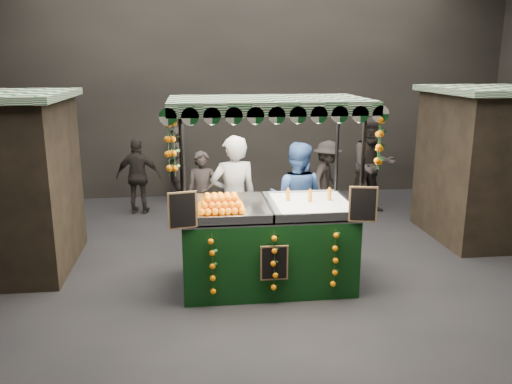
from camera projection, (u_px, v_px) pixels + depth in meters
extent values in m
plane|color=black|center=(279.00, 280.00, 7.46)|extent=(12.00, 12.00, 0.00)
cube|color=black|center=(243.00, 85.00, 11.66)|extent=(12.00, 0.10, 5.00)
cube|color=black|center=(495.00, 203.00, 2.04)|extent=(12.00, 0.10, 5.00)
cube|color=black|center=(267.00, 249.00, 7.24)|extent=(2.27, 1.24, 1.03)
cube|color=silver|center=(267.00, 211.00, 7.11)|extent=(2.27, 1.24, 0.04)
cylinder|color=black|center=(184.00, 213.00, 6.37)|extent=(0.05, 0.05, 2.48)
cylinder|color=black|center=(361.00, 207.00, 6.63)|extent=(0.05, 0.05, 2.48)
cylinder|color=black|center=(185.00, 190.00, 7.50)|extent=(0.05, 0.05, 2.48)
cylinder|color=black|center=(336.00, 185.00, 7.76)|extent=(0.05, 0.05, 2.48)
cube|color=#104A1A|center=(268.00, 101.00, 6.75)|extent=(2.53, 1.50, 0.08)
cube|color=white|center=(312.00, 205.00, 7.17)|extent=(1.01, 1.12, 0.08)
cube|color=black|center=(182.00, 210.00, 6.29)|extent=(0.35, 0.10, 0.45)
cube|color=black|center=(363.00, 204.00, 6.55)|extent=(0.35, 0.10, 0.45)
cube|color=black|center=(274.00, 263.00, 6.59)|extent=(0.35, 0.03, 0.45)
imported|color=slate|center=(234.00, 200.00, 7.97)|extent=(0.78, 0.58, 1.96)
imported|color=#2A4989|center=(297.00, 199.00, 8.28)|extent=(1.07, 0.95, 1.81)
imported|color=#2D2625|center=(203.00, 194.00, 9.19)|extent=(0.59, 0.42, 1.51)
imported|color=black|center=(372.00, 165.00, 10.62)|extent=(0.95, 0.75, 1.93)
imported|color=black|center=(139.00, 176.00, 10.56)|extent=(0.95, 0.51, 1.54)
imported|color=#2B2523|center=(327.00, 180.00, 10.21)|extent=(1.04, 1.14, 1.54)
imported|color=black|center=(11.00, 183.00, 9.69)|extent=(0.95, 0.95, 1.66)
imported|color=#2C2623|center=(455.00, 159.00, 11.42)|extent=(1.19, 1.84, 1.89)
imported|color=#2A2422|center=(176.00, 165.00, 11.50)|extent=(0.51, 0.66, 1.62)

